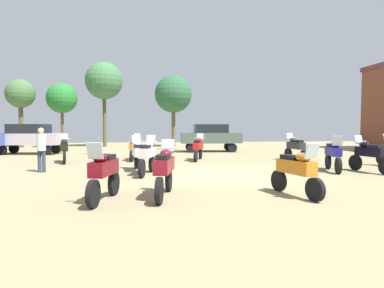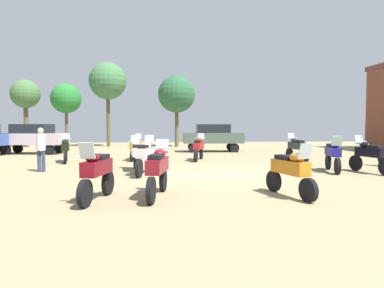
{
  "view_description": "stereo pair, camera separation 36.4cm",
  "coord_description": "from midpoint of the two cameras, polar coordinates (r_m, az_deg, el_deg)",
  "views": [
    {
      "loc": [
        -2.51,
        -12.57,
        1.88
      ],
      "look_at": [
        -0.5,
        4.02,
        0.98
      ],
      "focal_mm": 31.05,
      "sensor_mm": 36.0,
      "label": 1
    },
    {
      "loc": [
        -2.15,
        -12.61,
        1.88
      ],
      "look_at": [
        -0.5,
        4.02,
        0.98
      ],
      "focal_mm": 31.05,
      "sensor_mm": 36.0,
      "label": 2
    }
  ],
  "objects": [
    {
      "name": "ground_plane",
      "position": [
        12.94,
        3.56,
        -5.23
      ],
      "size": [
        44.0,
        52.0,
        0.02
      ],
      "color": "#90855F"
    },
    {
      "name": "motorcycle_1",
      "position": [
        8.53,
        -16.1,
        -4.66
      ],
      "size": [
        0.71,
        2.09,
        1.49
      ],
      "rotation": [
        0.0,
        0.0,
        2.93
      ],
      "color": "black",
      "rests_on": "ground"
    },
    {
      "name": "motorcycle_2",
      "position": [
        14.74,
        22.46,
        -1.56
      ],
      "size": [
        0.79,
        2.14,
        1.48
      ],
      "rotation": [
        0.0,
        0.0,
        2.87
      ],
      "color": "black",
      "rests_on": "ground"
    },
    {
      "name": "motorcycle_3",
      "position": [
        9.17,
        16.42,
        -4.29
      ],
      "size": [
        0.76,
        2.03,
        1.44
      ],
      "rotation": [
        0.0,
        0.0,
        3.4
      ],
      "color": "black",
      "rests_on": "ground"
    },
    {
      "name": "motorcycle_4",
      "position": [
        12.83,
        -8.5,
        -1.96
      ],
      "size": [
        0.75,
        2.21,
        1.51
      ],
      "rotation": [
        0.0,
        0.0,
        -0.23
      ],
      "color": "black",
      "rests_on": "ground"
    },
    {
      "name": "motorcycle_5",
      "position": [
        13.98,
        -10.05,
        -1.65
      ],
      "size": [
        0.66,
        2.22,
        1.46
      ],
      "rotation": [
        0.0,
        0.0,
        0.14
      ],
      "color": "black",
      "rests_on": "ground"
    },
    {
      "name": "motorcycle_7",
      "position": [
        18.38,
        16.82,
        -0.57
      ],
      "size": [
        0.62,
        2.23,
        1.49
      ],
      "rotation": [
        0.0,
        0.0,
        0.11
      ],
      "color": "black",
      "rests_on": "ground"
    },
    {
      "name": "motorcycle_8",
      "position": [
        18.45,
        -10.34,
        -0.53
      ],
      "size": [
        0.68,
        2.24,
        1.45
      ],
      "rotation": [
        0.0,
        0.0,
        -0.15
      ],
      "color": "black",
      "rests_on": "ground"
    },
    {
      "name": "motorcycle_9",
      "position": [
        18.17,
        -21.62,
        -0.76
      ],
      "size": [
        0.75,
        2.09,
        1.45
      ],
      "rotation": [
        0.0,
        0.0,
        0.23
      ],
      "color": "black",
      "rests_on": "ground"
    },
    {
      "name": "motorcycle_10",
      "position": [
        18.03,
        0.51,
        -0.55
      ],
      "size": [
        0.86,
        2.18,
        1.46
      ],
      "rotation": [
        0.0,
        0.0,
        -0.3
      ],
      "color": "black",
      "rests_on": "ground"
    },
    {
      "name": "motorcycle_11",
      "position": [
        8.73,
        -5.94,
        -4.31
      ],
      "size": [
        0.72,
        2.29,
        1.5
      ],
      "rotation": [
        0.0,
        0.0,
        -0.19
      ],
      "color": "black",
      "rests_on": "ground"
    },
    {
      "name": "motorcycle_12",
      "position": [
        15.04,
        27.59,
        -1.6
      ],
      "size": [
        0.7,
        2.14,
        1.48
      ],
      "rotation": [
        0.0,
        0.0,
        0.19
      ],
      "color": "black",
      "rests_on": "ground"
    },
    {
      "name": "car_1",
      "position": [
        24.21,
        2.79,
        1.44
      ],
      "size": [
        4.35,
        1.92,
        2.0
      ],
      "rotation": [
        0.0,
        0.0,
        1.54
      ],
      "color": "black",
      "rests_on": "ground"
    },
    {
      "name": "car_3",
      "position": [
        24.65,
        -26.55,
        1.14
      ],
      "size": [
        4.51,
        2.38,
        2.0
      ],
      "rotation": [
        0.0,
        0.0,
        1.43
      ],
      "color": "black",
      "rests_on": "ground"
    },
    {
      "name": "person_1",
      "position": [
        14.73,
        -25.12,
        -0.34
      ],
      "size": [
        0.34,
        0.34,
        1.8
      ],
      "rotation": [
        0.0,
        0.0,
        6.28
      ],
      "color": "#2E374C",
      "rests_on": "ground"
    },
    {
      "name": "tree_1",
      "position": [
        31.25,
        -21.77,
        7.27
      ],
      "size": [
        2.61,
        2.61,
        5.6
      ],
      "color": "brown",
      "rests_on": "ground"
    },
    {
      "name": "tree_2",
      "position": [
        30.22,
        -3.57,
        8.48
      ],
      "size": [
        3.35,
        3.35,
        6.42
      ],
      "color": "brown",
      "rests_on": "ground"
    },
    {
      "name": "tree_3",
      "position": [
        31.52,
        -15.2,
        10.37
      ],
      "size": [
        3.35,
        3.35,
        7.64
      ],
      "color": "brown",
      "rests_on": "ground"
    },
    {
      "name": "tree_4",
      "position": [
        32.99,
        -27.68,
        7.52
      ],
      "size": [
        2.5,
        2.5,
        5.96
      ],
      "color": "brown",
      "rests_on": "ground"
    }
  ]
}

